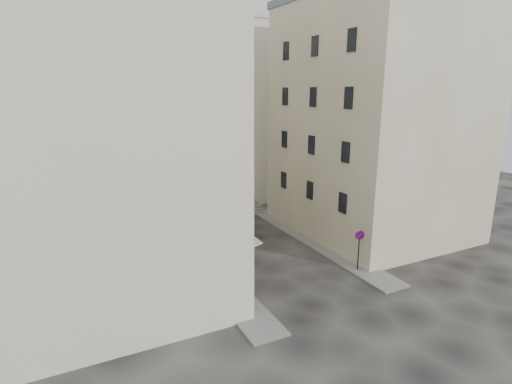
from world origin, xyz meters
TOP-DOWN VIEW (x-y plane):
  - ground at (0.00, 0.00)m, footprint 90.00×90.00m
  - sidewalk_left at (-4.50, 4.00)m, footprint 2.00×22.00m
  - sidewalk_right at (4.50, 3.00)m, footprint 2.00×18.00m
  - building_left at (-10.50, 3.00)m, footprint 12.20×16.20m
  - building_right at (10.50, 3.50)m, footprint 12.20×14.20m
  - building_back at (-1.00, 19.00)m, footprint 18.20×10.20m
  - cafe_storefront at (-4.32, 1.00)m, footprint 1.74×7.30m
  - stone_steps at (0.00, 12.57)m, footprint 9.00×3.15m
  - bollard_near at (-3.25, -1.00)m, footprint 0.12×0.12m
  - bollard_mid at (-3.25, 2.50)m, footprint 0.12×0.12m
  - bollard_far at (-3.25, 6.00)m, footprint 0.12×0.12m
  - no_parking_sign at (4.07, -2.84)m, footprint 0.62×0.24m
  - bistro_table_a at (-3.60, -1.50)m, footprint 1.19×0.56m
  - bistro_table_b at (-3.09, 0.44)m, footprint 1.33×0.62m
  - bistro_table_c at (-3.38, 0.74)m, footprint 1.31×0.62m
  - bistro_table_d at (-3.28, 3.62)m, footprint 1.32×0.62m
  - bistro_table_e at (-3.16, 4.96)m, footprint 1.20×0.56m
  - pedestrian at (-1.83, 3.45)m, footprint 0.74×0.52m

SIDE VIEW (x-z plane):
  - ground at x=0.00m, z-range 0.00..0.00m
  - sidewalk_left at x=-4.50m, z-range 0.00..0.12m
  - sidewalk_right at x=4.50m, z-range 0.00..0.12m
  - stone_steps at x=0.00m, z-range 0.00..0.80m
  - bistro_table_a at x=-3.60m, z-range 0.01..0.85m
  - bistro_table_e at x=-3.16m, z-range 0.01..0.85m
  - bistro_table_c at x=-3.38m, z-range 0.01..0.93m
  - bistro_table_d at x=-3.28m, z-range 0.01..0.94m
  - bistro_table_b at x=-3.09m, z-range 0.01..0.95m
  - bollard_near at x=-3.25m, z-range 0.04..1.02m
  - bollard_mid at x=-3.25m, z-range 0.04..1.02m
  - bollard_far at x=-3.25m, z-range 0.04..1.02m
  - pedestrian at x=-1.83m, z-range 0.00..1.91m
  - cafe_storefront at x=-4.32m, z-range 0.13..3.63m
  - no_parking_sign at x=4.07m, z-range 0.59..3.42m
  - building_right at x=10.50m, z-range 0.01..18.61m
  - building_back at x=-1.00m, z-range 0.01..18.61m
  - building_left at x=-10.50m, z-range 0.01..20.61m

